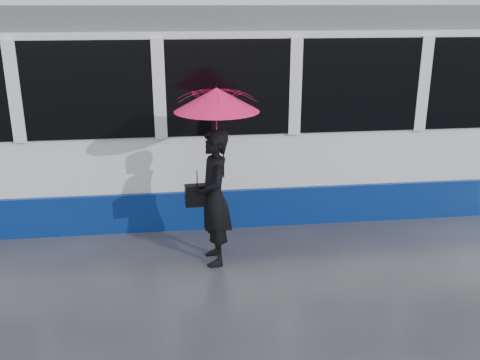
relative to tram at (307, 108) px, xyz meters
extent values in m
plane|color=#27272B|center=(-1.77, -2.50, -1.64)|extent=(90.00, 90.00, 0.00)
cube|color=#3F3D38|center=(-1.77, -0.72, -1.63)|extent=(34.00, 0.07, 0.02)
cube|color=#3F3D38|center=(-1.77, 0.72, -1.63)|extent=(34.00, 0.07, 0.02)
cube|color=white|center=(0.00, 0.00, -0.11)|extent=(24.00, 2.40, 2.95)
cube|color=navy|center=(0.00, 0.00, -1.33)|extent=(24.00, 2.56, 0.62)
cube|color=black|center=(0.00, 0.00, 0.56)|extent=(23.00, 2.48, 1.40)
cube|color=#595C61|center=(0.00, 0.00, 1.54)|extent=(23.60, 2.20, 0.35)
imported|color=black|center=(-1.82, -2.37, -0.71)|extent=(0.50, 0.71, 1.85)
imported|color=#F7145F|center=(-1.77, -2.37, 0.31)|extent=(1.09, 1.11, 0.92)
cone|color=#F7145F|center=(-1.77, -2.37, 0.60)|extent=(1.18, 1.18, 0.30)
cylinder|color=black|center=(-1.77, -2.37, 0.77)|extent=(0.01, 0.01, 0.07)
cylinder|color=black|center=(-1.69, -2.35, -0.04)|extent=(0.02, 0.02, 0.81)
cube|color=black|center=(-2.04, -2.35, -0.67)|extent=(0.34, 0.17, 0.29)
cylinder|color=black|center=(-2.04, -2.35, -0.44)|extent=(0.01, 0.01, 0.18)
camera|label=1|loc=(-2.31, -9.01, 1.75)|focal=40.00mm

